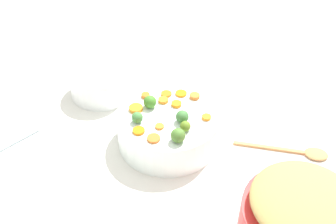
% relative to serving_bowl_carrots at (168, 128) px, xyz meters
% --- Properties ---
extents(tabletop, '(2.40, 2.40, 0.02)m').
position_rel_serving_bowl_carrots_xyz_m(tabletop, '(-0.04, 0.02, -0.06)').
color(tabletop, white).
rests_on(tabletop, ground).
extents(serving_bowl_carrots, '(0.30, 0.30, 0.10)m').
position_rel_serving_bowl_carrots_xyz_m(serving_bowl_carrots, '(0.00, 0.00, 0.00)').
color(serving_bowl_carrots, white).
rests_on(serving_bowl_carrots, tabletop).
extents(stuffing_mound, '(0.23, 0.23, 0.05)m').
position_rel_serving_bowl_carrots_xyz_m(stuffing_mound, '(0.16, -0.43, 0.12)').
color(stuffing_mound, tan).
rests_on(stuffing_mound, metal_pot).
extents(carrot_slice_0, '(0.03, 0.03, 0.01)m').
position_rel_serving_bowl_carrots_xyz_m(carrot_slice_0, '(-0.04, -0.04, 0.05)').
color(carrot_slice_0, orange).
rests_on(carrot_slice_0, serving_bowl_carrots).
extents(carrot_slice_1, '(0.05, 0.05, 0.01)m').
position_rel_serving_bowl_carrots_xyz_m(carrot_slice_1, '(-0.10, -0.04, 0.06)').
color(carrot_slice_1, orange).
rests_on(carrot_slice_1, serving_bowl_carrots).
extents(carrot_slice_2, '(0.04, 0.04, 0.01)m').
position_rel_serving_bowl_carrots_xyz_m(carrot_slice_2, '(0.04, 0.03, 0.06)').
color(carrot_slice_2, orange).
rests_on(carrot_slice_2, serving_bowl_carrots).
extents(carrot_slice_3, '(0.04, 0.04, 0.01)m').
position_rel_serving_bowl_carrots_xyz_m(carrot_slice_3, '(0.10, 0.05, 0.06)').
color(carrot_slice_3, orange).
rests_on(carrot_slice_3, serving_bowl_carrots).
extents(carrot_slice_4, '(0.05, 0.05, 0.01)m').
position_rel_serving_bowl_carrots_xyz_m(carrot_slice_4, '(0.07, 0.08, 0.05)').
color(carrot_slice_4, orange).
rests_on(carrot_slice_4, serving_bowl_carrots).
extents(carrot_slice_5, '(0.05, 0.05, 0.01)m').
position_rel_serving_bowl_carrots_xyz_m(carrot_slice_5, '(-0.07, -0.09, 0.06)').
color(carrot_slice_5, orange).
rests_on(carrot_slice_5, serving_bowl_carrots).
extents(carrot_slice_6, '(0.04, 0.04, 0.01)m').
position_rel_serving_bowl_carrots_xyz_m(carrot_slice_6, '(0.02, 0.09, 0.05)').
color(carrot_slice_6, orange).
rests_on(carrot_slice_6, serving_bowl_carrots).
extents(carrot_slice_7, '(0.04, 0.04, 0.01)m').
position_rel_serving_bowl_carrots_xyz_m(carrot_slice_7, '(0.01, 0.06, 0.06)').
color(carrot_slice_7, orange).
rests_on(carrot_slice_7, serving_bowl_carrots).
extents(carrot_slice_8, '(0.03, 0.03, 0.01)m').
position_rel_serving_bowl_carrots_xyz_m(carrot_slice_8, '(0.10, -0.05, 0.06)').
color(carrot_slice_8, orange).
rests_on(carrot_slice_8, serving_bowl_carrots).
extents(carrot_slice_9, '(0.06, 0.06, 0.01)m').
position_rel_serving_bowl_carrots_xyz_m(carrot_slice_9, '(-0.08, 0.05, 0.06)').
color(carrot_slice_9, orange).
rests_on(carrot_slice_9, serving_bowl_carrots).
extents(carrot_slice_10, '(0.04, 0.04, 0.01)m').
position_rel_serving_bowl_carrots_xyz_m(carrot_slice_10, '(-0.04, 0.10, 0.06)').
color(carrot_slice_10, orange).
rests_on(carrot_slice_10, serving_bowl_carrots).
extents(brussels_sprout_0, '(0.03, 0.03, 0.03)m').
position_rel_serving_bowl_carrots_xyz_m(brussels_sprout_0, '(-0.09, -0.00, 0.07)').
color(brussels_sprout_0, '#46833F').
rests_on(brussels_sprout_0, serving_bowl_carrots).
extents(brussels_sprout_1, '(0.04, 0.04, 0.04)m').
position_rel_serving_bowl_carrots_xyz_m(brussels_sprout_1, '(0.03, -0.04, 0.07)').
color(brussels_sprout_1, '#437D3D').
rests_on(brussels_sprout_1, serving_bowl_carrots).
extents(brussels_sprout_2, '(0.03, 0.03, 0.03)m').
position_rel_serving_bowl_carrots_xyz_m(brussels_sprout_2, '(0.02, -0.08, 0.07)').
color(brussels_sprout_2, olive).
rests_on(brussels_sprout_2, serving_bowl_carrots).
extents(brussels_sprout_3, '(0.04, 0.04, 0.04)m').
position_rel_serving_bowl_carrots_xyz_m(brussels_sprout_3, '(-0.01, -0.11, 0.07)').
color(brussels_sprout_3, '#4D7A30').
rests_on(brussels_sprout_3, serving_bowl_carrots).
extents(brussels_sprout_4, '(0.04, 0.04, 0.04)m').
position_rel_serving_bowl_carrots_xyz_m(brussels_sprout_4, '(-0.04, 0.05, 0.07)').
color(brussels_sprout_4, '#45842A').
rests_on(brussels_sprout_4, serving_bowl_carrots).
extents(wooden_spoon, '(0.25, 0.16, 0.01)m').
position_rel_serving_bowl_carrots_xyz_m(wooden_spoon, '(0.35, -0.17, -0.05)').
color(wooden_spoon, tan).
rests_on(wooden_spoon, tabletop).
extents(casserole_dish, '(0.21, 0.21, 0.09)m').
position_rel_serving_bowl_carrots_xyz_m(casserole_dish, '(-0.14, 0.30, -0.00)').
color(casserole_dish, white).
rests_on(casserole_dish, tabletop).
extents(dish_towel, '(0.20, 0.18, 0.01)m').
position_rel_serving_bowl_carrots_xyz_m(dish_towel, '(-0.47, 0.18, -0.05)').
color(dish_towel, '#A0B2BC').
rests_on(dish_towel, tabletop).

